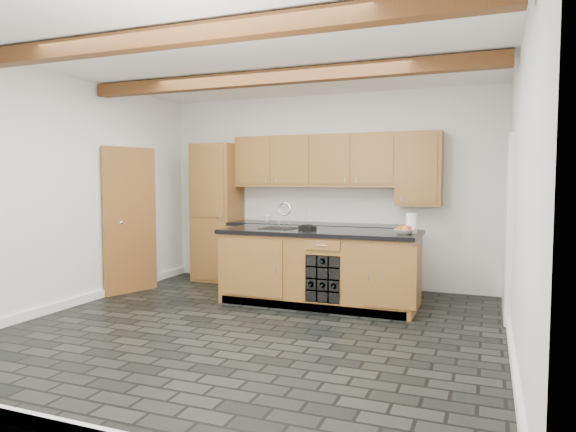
% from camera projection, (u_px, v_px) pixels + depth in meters
% --- Properties ---
extents(ground, '(5.00, 5.00, 0.00)m').
position_uv_depth(ground, '(254.00, 328.00, 5.38)').
color(ground, black).
rests_on(ground, ground).
extents(room_shell, '(5.01, 5.00, 5.00)m').
position_uv_depth(room_shell, '(267.00, 182.00, 5.79)').
color(room_shell, white).
rests_on(room_shell, ground).
extents(back_cabinetry, '(3.65, 0.62, 2.20)m').
position_uv_depth(back_cabinetry, '(296.00, 219.00, 7.52)').
color(back_cabinetry, olive).
rests_on(back_cabinetry, ground).
extents(island, '(2.48, 0.96, 0.93)m').
position_uv_depth(island, '(320.00, 267.00, 6.43)').
color(island, olive).
rests_on(island, ground).
extents(faucet, '(0.45, 0.40, 0.34)m').
position_uv_depth(faucet, '(280.00, 225.00, 6.64)').
color(faucet, black).
rests_on(faucet, island).
extents(kitchen_scale, '(0.23, 0.18, 0.06)m').
position_uv_depth(kitchen_scale, '(307.00, 227.00, 6.41)').
color(kitchen_scale, black).
rests_on(kitchen_scale, island).
extents(fruit_bowl, '(0.27, 0.27, 0.06)m').
position_uv_depth(fruit_bowl, '(404.00, 231.00, 5.93)').
color(fruit_bowl, silver).
rests_on(fruit_bowl, island).
extents(fruit_cluster, '(0.16, 0.17, 0.07)m').
position_uv_depth(fruit_cluster, '(404.00, 229.00, 5.93)').
color(fruit_cluster, red).
rests_on(fruit_cluster, fruit_bowl).
extents(paper_towel, '(0.13, 0.13, 0.23)m').
position_uv_depth(paper_towel, '(411.00, 223.00, 6.01)').
color(paper_towel, white).
rests_on(paper_towel, island).
extents(mug, '(0.14, 0.14, 0.10)m').
position_uv_depth(mug, '(267.00, 218.00, 7.74)').
color(mug, white).
rests_on(mug, back_cabinetry).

